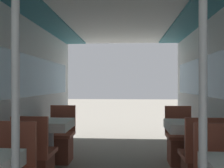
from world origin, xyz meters
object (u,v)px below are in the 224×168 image
object	(u,v)px
support_pole_left_0	(15,107)
dining_table_right_1	(189,131)
chair_left_far_1	(60,144)
support_pole_right_0	(203,109)
chair_right_far_1	(180,146)
chair_left_near_1	(35,166)
dining_table_left_1	(50,129)

from	to	relation	value
support_pole_left_0	dining_table_right_1	bearing A→B (deg)	48.88
chair_left_far_1	support_pole_right_0	xyz separation A→B (m)	(1.60, -2.40, 0.83)
support_pole_left_0	support_pole_right_0	xyz separation A→B (m)	(1.26, 0.00, 0.00)
support_pole_right_0	chair_right_far_1	xyz separation A→B (m)	(0.35, 2.40, -0.83)
dining_table_right_1	chair_right_far_1	bearing A→B (deg)	90.00
chair_left_near_1	chair_right_far_1	xyz separation A→B (m)	(1.95, 1.12, 0.00)
dining_table_left_1	chair_left_near_1	xyz separation A→B (m)	(0.00, -0.56, -0.34)
chair_left_near_1	chair_right_far_1	world-z (taller)	same
chair_left_far_1	support_pole_right_0	distance (m)	3.00
chair_left_near_1	dining_table_right_1	bearing A→B (deg)	16.02
support_pole_left_0	dining_table_right_1	size ratio (longest dim) A/B	2.94
support_pole_left_0	chair_left_far_1	world-z (taller)	support_pole_left_0
support_pole_right_0	dining_table_right_1	bearing A→B (deg)	79.27
chair_left_near_1	support_pole_left_0	bearing A→B (deg)	-74.74
dining_table_left_1	support_pole_right_0	size ratio (longest dim) A/B	0.34
dining_table_left_1	dining_table_right_1	bearing A→B (deg)	0.00
dining_table_left_1	chair_left_far_1	distance (m)	0.66
support_pole_left_0	dining_table_left_1	xyz separation A→B (m)	(-0.35, 1.84, -0.49)
dining_table_right_1	support_pole_right_0	bearing A→B (deg)	-100.73
dining_table_left_1	chair_left_near_1	distance (m)	0.66
support_pole_left_0	chair_left_near_1	size ratio (longest dim) A/B	2.45
dining_table_right_1	chair_right_far_1	world-z (taller)	chair_right_far_1
dining_table_left_1	chair_left_near_1	size ratio (longest dim) A/B	0.83
support_pole_right_0	chair_right_far_1	distance (m)	2.56
dining_table_left_1	support_pole_right_0	xyz separation A→B (m)	(1.60, -1.84, 0.49)
chair_left_near_1	chair_left_far_1	bearing A→B (deg)	90.00
support_pole_left_0	chair_left_far_1	distance (m)	2.56
chair_left_far_1	chair_right_far_1	xyz separation A→B (m)	(1.95, 0.00, 0.00)
support_pole_right_0	chair_right_far_1	world-z (taller)	support_pole_right_0
chair_left_far_1	support_pole_left_0	bearing A→B (deg)	98.26
chair_right_far_1	support_pole_left_0	bearing A→B (deg)	56.22
dining_table_left_1	dining_table_right_1	distance (m)	1.95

